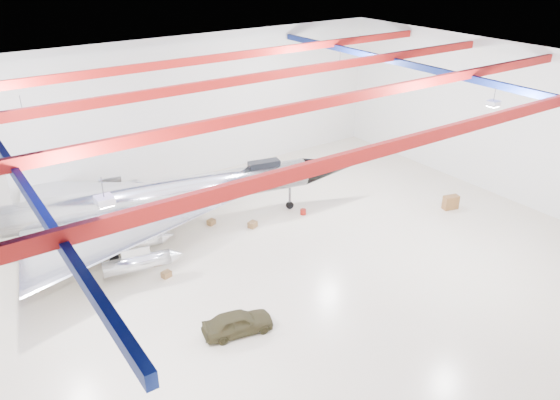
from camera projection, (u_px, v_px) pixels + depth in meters
floor at (266, 272)px, 31.20m from camera, size 40.00×40.00×0.00m
wall_back at (153, 116)px, 39.94m from camera, size 40.00×0.00×40.00m
wall_right at (498, 120)px, 39.06m from camera, size 0.00×30.00×30.00m
ceiling at (263, 81)px, 26.43m from camera, size 40.00×40.00×0.00m
ceiling_structure at (264, 95)px, 26.73m from camera, size 39.50×29.50×1.08m
jet_aircraft at (166, 199)px, 34.49m from camera, size 26.49×17.99×7.28m
jeep at (238, 323)px, 26.21m from camera, size 3.64×2.07×1.17m
desk at (451, 202)px, 38.34m from camera, size 1.18×0.81×0.99m
crate_ply at (166, 274)px, 30.70m from camera, size 0.60×0.52×0.36m
toolbox_red at (158, 217)px, 37.07m from camera, size 0.55×0.50×0.31m
parts_bin at (253, 224)px, 36.00m from camera, size 0.69×0.63×0.40m
tool_chest at (303, 212)px, 37.69m from camera, size 0.54×0.54×0.37m
oil_barrel at (211, 222)px, 36.34m from camera, size 0.60×0.54×0.35m
spares_box at (188, 201)px, 39.35m from camera, size 0.48×0.48×0.33m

